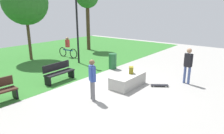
{
  "coord_description": "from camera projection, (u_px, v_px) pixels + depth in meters",
  "views": [
    {
      "loc": [
        -6.8,
        -5.51,
        3.42
      ],
      "look_at": [
        0.57,
        0.28,
        0.76
      ],
      "focal_mm": 32.44,
      "sensor_mm": 36.0,
      "label": 1
    }
  ],
  "objects": [
    {
      "name": "trash_bin",
      "position": [
        113.0,
        61.0,
        12.08
      ],
      "size": [
        0.46,
        0.46,
        0.92
      ],
      "primitive_type": "cylinder",
      "color": "#1E592D",
      "rests_on": "ground_plane"
    },
    {
      "name": "concrete_ledge",
      "position": [
        128.0,
        80.0,
        9.33
      ],
      "size": [
        1.83,
        0.86,
        0.56
      ],
      "primitive_type": "cube",
      "color": "#A8A59E",
      "rests_on": "ground_plane"
    },
    {
      "name": "backpack_on_ledge",
      "position": [
        131.0,
        70.0,
        9.4
      ],
      "size": [
        0.34,
        0.32,
        0.32
      ],
      "primitive_type": "cube",
      "rotation": [
        0.0,
        0.0,
        0.58
      ],
      "color": "olive",
      "rests_on": "concrete_ledge"
    },
    {
      "name": "tree_slender_maple",
      "position": [
        25.0,
        2.0,
        13.42
      ],
      "size": [
        3.01,
        3.01,
        5.42
      ],
      "color": "#4C3823",
      "rests_on": "grass_lawn"
    },
    {
      "name": "skateboard_by_ledge",
      "position": [
        159.0,
        85.0,
        9.35
      ],
      "size": [
        0.63,
        0.76,
        0.08
      ],
      "color": "black",
      "rests_on": "ground_plane"
    },
    {
      "name": "skater_watching",
      "position": [
        92.0,
        77.0,
        7.7
      ],
      "size": [
        0.34,
        0.38,
        1.64
      ],
      "color": "slate",
      "rests_on": "ground_plane"
    },
    {
      "name": "cyclist_on_bicycle",
      "position": [
        68.0,
        49.0,
        15.06
      ],
      "size": [
        0.22,
        1.82,
        1.52
      ],
      "color": "black",
      "rests_on": "ground_plane"
    },
    {
      "name": "ground_plane",
      "position": [
        109.0,
        87.0,
        9.36
      ],
      "size": [
        28.0,
        28.0,
        0.0
      ],
      "primitive_type": "plane",
      "color": "gray"
    },
    {
      "name": "park_bench_by_oak",
      "position": [
        59.0,
        72.0,
        9.95
      ],
      "size": [
        1.62,
        0.55,
        0.91
      ],
      "color": "black",
      "rests_on": "ground_plane"
    },
    {
      "name": "grass_lawn",
      "position": [
        21.0,
        61.0,
        14.04
      ],
      "size": [
        26.6,
        12.25,
        0.01
      ],
      "primitive_type": "cube",
      "color": "#2D6B28",
      "rests_on": "ground_plane"
    },
    {
      "name": "lamp_post",
      "position": [
        77.0,
        20.0,
        12.78
      ],
      "size": [
        0.28,
        0.28,
        4.63
      ],
      "color": "black",
      "rests_on": "ground_plane"
    },
    {
      "name": "skater_performing_trick",
      "position": [
        188.0,
        63.0,
        9.48
      ],
      "size": [
        0.25,
        0.42,
        1.72
      ],
      "color": "#3F5184",
      "rests_on": "ground_plane"
    }
  ]
}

